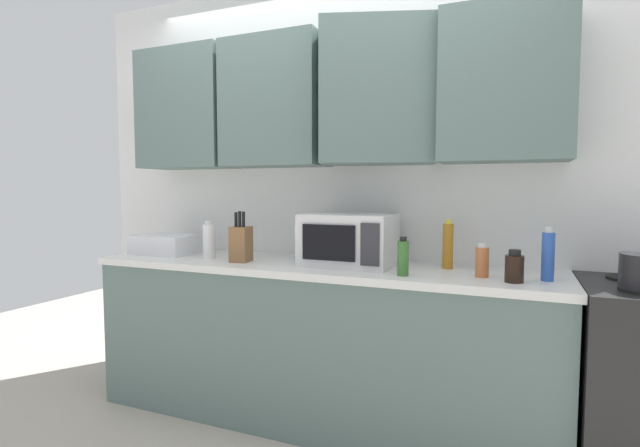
% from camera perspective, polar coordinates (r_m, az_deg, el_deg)
% --- Properties ---
extents(wall_back_with_cabinets, '(3.46, 0.51, 2.60)m').
position_cam_1_polar(wall_back_with_cabinets, '(2.83, 1.28, 9.55)').
color(wall_back_with_cabinets, white).
rests_on(wall_back_with_cabinets, ground_plane).
extents(counter_run, '(2.59, 0.63, 0.90)m').
position_cam_1_polar(counter_run, '(2.74, -0.54, -14.14)').
color(counter_run, slate).
rests_on(counter_run, ground_plane).
extents(microwave, '(0.48, 0.37, 0.28)m').
position_cam_1_polar(microwave, '(2.57, 3.54, -1.95)').
color(microwave, silver).
rests_on(microwave, counter_run).
extents(dish_rack, '(0.38, 0.30, 0.12)m').
position_cam_1_polar(dish_rack, '(3.18, -18.05, -2.40)').
color(dish_rack, silver).
rests_on(dish_rack, counter_run).
extents(knife_block, '(0.11, 0.13, 0.29)m').
position_cam_1_polar(knife_block, '(2.72, -9.57, -2.39)').
color(knife_block, brown).
rests_on(knife_block, counter_run).
extents(bottle_green_oil, '(0.05, 0.05, 0.19)m').
position_cam_1_polar(bottle_green_oil, '(2.29, 10.03, -4.08)').
color(bottle_green_oil, '#386B2D').
rests_on(bottle_green_oil, counter_run).
extents(bottle_spice_jar, '(0.06, 0.06, 0.16)m').
position_cam_1_polar(bottle_spice_jar, '(2.34, 19.06, -4.34)').
color(bottle_spice_jar, '#BC6638').
rests_on(bottle_spice_jar, counter_run).
extents(bottle_amber_vinegar, '(0.06, 0.06, 0.26)m').
position_cam_1_polar(bottle_amber_vinegar, '(2.54, 15.24, -2.59)').
color(bottle_amber_vinegar, '#AD701E').
rests_on(bottle_amber_vinegar, counter_run).
extents(bottle_blue_cleaner, '(0.06, 0.06, 0.24)m').
position_cam_1_polar(bottle_blue_cleaner, '(2.35, 25.92, -3.54)').
color(bottle_blue_cleaner, '#2D56B7').
rests_on(bottle_blue_cleaner, counter_run).
extents(bottle_clear_tall, '(0.05, 0.05, 0.21)m').
position_cam_1_polar(bottle_clear_tall, '(2.77, -2.58, -2.33)').
color(bottle_clear_tall, silver).
rests_on(bottle_clear_tall, counter_run).
extents(bottle_white_jar, '(0.07, 0.07, 0.23)m').
position_cam_1_polar(bottle_white_jar, '(2.88, -13.29, -2.03)').
color(bottle_white_jar, white).
rests_on(bottle_white_jar, counter_run).
extents(bottle_soy_dark, '(0.08, 0.08, 0.15)m').
position_cam_1_polar(bottle_soy_dark, '(2.27, 22.50, -4.96)').
color(bottle_soy_dark, black).
rests_on(bottle_soy_dark, counter_run).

